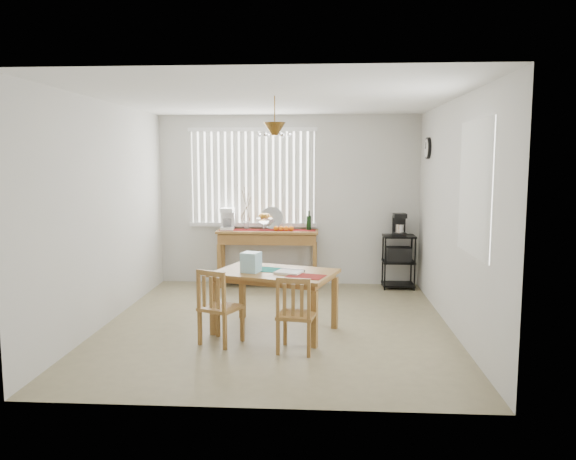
# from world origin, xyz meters

# --- Properties ---
(ground) EXTENTS (4.00, 4.50, 0.01)m
(ground) POSITION_xyz_m (0.00, 0.00, -0.01)
(ground) COLOR gray
(room_shell) EXTENTS (4.20, 4.70, 2.70)m
(room_shell) POSITION_xyz_m (0.00, 0.02, 1.69)
(room_shell) COLOR silver
(room_shell) RESTS_ON ground
(sideboard) EXTENTS (1.53, 0.43, 0.86)m
(sideboard) POSITION_xyz_m (-0.29, 2.01, 0.65)
(sideboard) COLOR olive
(sideboard) RESTS_ON ground
(sideboard_items) EXTENTS (1.45, 0.36, 0.66)m
(sideboard_items) POSITION_xyz_m (-0.53, 2.03, 1.00)
(sideboard_items) COLOR maroon
(sideboard_items) RESTS_ON sideboard
(wire_cart) EXTENTS (0.47, 0.38, 0.80)m
(wire_cart) POSITION_xyz_m (1.67, 2.00, 0.48)
(wire_cart) COLOR black
(wire_cart) RESTS_ON ground
(cart_items) EXTENTS (0.19, 0.23, 0.33)m
(cart_items) POSITION_xyz_m (1.67, 2.01, 0.95)
(cart_items) COLOR black
(cart_items) RESTS_ON wire_cart
(dining_table) EXTENTS (1.48, 1.19, 0.69)m
(dining_table) POSITION_xyz_m (0.01, -0.27, 0.61)
(dining_table) COLOR olive
(dining_table) RESTS_ON ground
(table_items) EXTENTS (0.96, 0.74, 0.22)m
(table_items) POSITION_xyz_m (-0.15, -0.33, 0.77)
(table_items) COLOR #136E63
(table_items) RESTS_ON dining_table
(chair_left) EXTENTS (0.50, 0.50, 0.80)m
(chair_left) POSITION_xyz_m (-0.54, -0.74, 0.39)
(chair_left) COLOR olive
(chair_left) RESTS_ON ground
(chair_right) EXTENTS (0.42, 0.42, 0.78)m
(chair_right) POSITION_xyz_m (0.27, -0.95, 0.38)
(chair_right) COLOR olive
(chair_right) RESTS_ON ground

